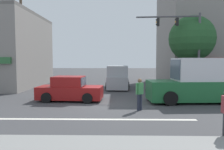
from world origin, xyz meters
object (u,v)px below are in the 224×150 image
at_px(street_tree, 192,39).
at_px(pedestrian_mid_crossing, 140,92).
at_px(utility_pole_near_left, 22,37).
at_px(sedan_crossing_rightbound, 70,90).
at_px(traffic_light_mast, 186,40).
at_px(van_approaching_near, 118,78).
at_px(box_truck_waiting_far, 197,82).

height_order(street_tree, pedestrian_mid_crossing, street_tree).
relative_size(street_tree, utility_pole_near_left, 0.71).
xyz_separation_m(sedan_crossing_rightbound, pedestrian_mid_crossing, (4.20, -2.66, 0.24)).
bearing_deg(street_tree, utility_pole_near_left, 179.71).
bearing_deg(traffic_light_mast, utility_pole_near_left, 173.52).
height_order(utility_pole_near_left, traffic_light_mast, utility_pole_near_left).
bearing_deg(pedestrian_mid_crossing, utility_pole_near_left, 142.03).
relative_size(street_tree, traffic_light_mast, 1.02).
height_order(traffic_light_mast, van_approaching_near, traffic_light_mast).
relative_size(utility_pole_near_left, sedan_crossing_rightbound, 2.12).
height_order(utility_pole_near_left, van_approaching_near, utility_pole_near_left).
xyz_separation_m(utility_pole_near_left, pedestrian_mid_crossing, (9.23, -7.20, -3.65)).
relative_size(sedan_crossing_rightbound, box_truck_waiting_far, 0.73).
height_order(van_approaching_near, box_truck_waiting_far, box_truck_waiting_far).
xyz_separation_m(street_tree, pedestrian_mid_crossing, (-5.06, -7.13, -3.45)).
height_order(street_tree, sedan_crossing_rightbound, street_tree).
distance_m(utility_pole_near_left, van_approaching_near, 9.08).
xyz_separation_m(sedan_crossing_rightbound, box_truck_waiting_far, (7.99, -0.33, 0.54)).
distance_m(traffic_light_mast, box_truck_waiting_far, 4.47).
bearing_deg(van_approaching_near, sedan_crossing_rightbound, -116.70).
relative_size(van_approaching_near, sedan_crossing_rightbound, 1.11).
xyz_separation_m(van_approaching_near, pedestrian_mid_crossing, (1.07, -8.89, -0.06)).
relative_size(sedan_crossing_rightbound, pedestrian_mid_crossing, 2.51).
height_order(traffic_light_mast, sedan_crossing_rightbound, traffic_light_mast).
bearing_deg(sedan_crossing_rightbound, pedestrian_mid_crossing, -32.35).
bearing_deg(utility_pole_near_left, traffic_light_mast, -6.48).
distance_m(utility_pole_near_left, traffic_light_mast, 13.46).
bearing_deg(traffic_light_mast, pedestrian_mid_crossing, -126.06).
bearing_deg(pedestrian_mid_crossing, box_truck_waiting_far, 31.57).
relative_size(traffic_light_mast, pedestrian_mid_crossing, 3.71).
height_order(traffic_light_mast, box_truck_waiting_far, traffic_light_mast).
bearing_deg(sedan_crossing_rightbound, box_truck_waiting_far, -2.40).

